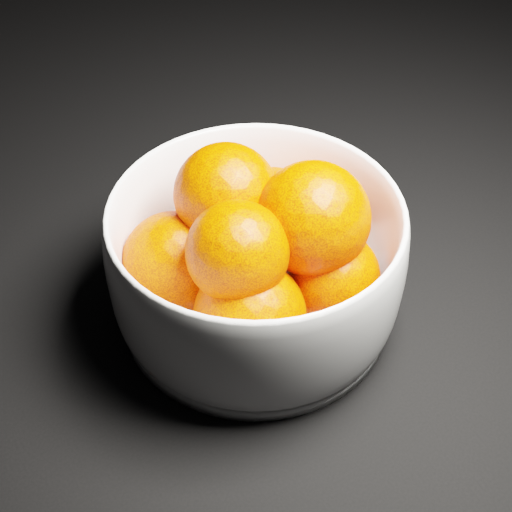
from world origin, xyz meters
TOP-DOWN VIEW (x-y plane):
  - bowl at (-0.25, 0.25)m, footprint 0.22×0.22m
  - orange_pile at (-0.25, 0.25)m, footprint 0.17×0.17m

SIDE VIEW (x-z plane):
  - bowl at x=-0.25m, z-range 0.00..0.11m
  - orange_pile at x=-0.25m, z-range 0.01..0.14m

